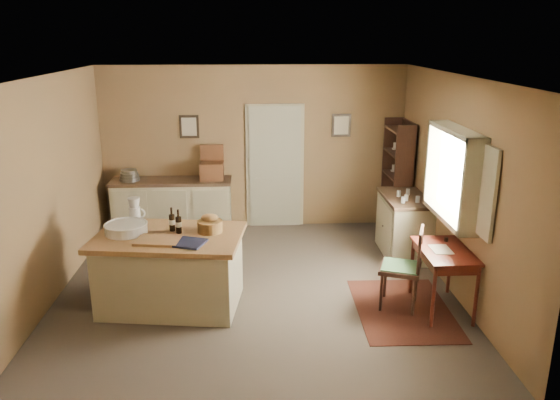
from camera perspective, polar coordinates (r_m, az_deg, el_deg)
The scene contains 16 objects.
ground at distance 7.17m, azimuth -2.49°, elevation -9.27°, with size 5.00×5.00×0.00m, color brown.
wall_back at distance 9.11m, azimuth -2.75°, elevation 5.44°, with size 5.00×0.10×2.70m, color brown.
wall_front at distance 4.33m, azimuth -2.38°, elevation -7.85°, with size 5.00×0.10×2.70m, color brown.
wall_left at distance 7.13m, azimuth -23.17°, elevation 0.80°, with size 0.10×5.00×2.70m, color brown.
wall_right at distance 7.14m, azimuth 17.86°, elevation 1.39°, with size 0.10×5.00×2.70m, color brown.
ceiling at distance 6.45m, azimuth -2.80°, elevation 12.79°, with size 5.00×5.00×0.00m, color silver.
door at distance 9.16m, azimuth -0.53°, elevation 3.62°, with size 0.97×0.06×2.11m, color #B3B199.
framed_prints at distance 9.03m, azimuth -1.50°, elevation 7.73°, with size 2.82×0.02×0.38m.
window at distance 6.89m, azimuth 17.98°, elevation 2.55°, with size 0.25×1.99×1.12m.
work_island at distance 6.71m, azimuth -11.43°, elevation -6.99°, with size 1.83×1.32×1.20m.
sideboard at distance 9.13m, azimuth -11.11°, elevation -0.46°, with size 1.94×0.55×1.18m.
rug at distance 6.83m, azimuth 12.69°, elevation -11.06°, with size 1.10×1.60×0.01m, color #461F16.
writing_desk at distance 6.69m, azimuth 16.79°, elevation -5.72°, with size 0.57×0.93×0.82m.
desk_chair at distance 6.69m, azimuth 12.46°, elevation -6.99°, with size 0.46×0.46×1.00m, color black, non-canonical shape.
right_cabinet at distance 8.29m, azimuth 12.80°, elevation -2.57°, with size 0.61×1.10×0.99m.
shelving_unit at distance 9.04m, azimuth 12.38°, elevation 2.21°, with size 0.32×0.84×1.86m.
Camera 1 is at (-0.02, -6.43, 3.17)m, focal length 35.00 mm.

